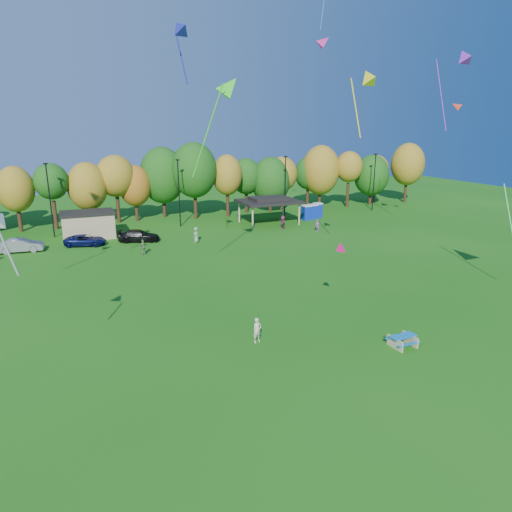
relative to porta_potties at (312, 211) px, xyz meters
name	(u,v)px	position (x,y,z in m)	size (l,w,h in m)	color
ground	(313,363)	(-21.46, -37.73, -1.10)	(160.00, 160.00, 0.00)	#19600F
tree_line	(148,180)	(-22.48, 7.79, 4.82)	(93.57, 10.55, 11.15)	black
lamp_posts	(179,191)	(-19.46, 2.27, 3.80)	(64.50, 0.25, 9.09)	black
utility_building	(88,225)	(-31.46, 0.27, 0.54)	(6.30, 4.30, 3.25)	tan
pavilion	(269,201)	(-7.46, -0.73, 2.13)	(8.20, 6.20, 3.77)	tan
porta_potties	(312,211)	(0.00, 0.00, 0.00)	(3.75, 2.31, 2.18)	#0D29AA
picnic_table	(403,340)	(-15.21, -38.08, -0.67)	(1.74, 1.46, 0.73)	tan
kite_flyer	(257,330)	(-23.40, -33.99, -0.27)	(0.60, 0.39, 1.65)	beige
car_b	(21,245)	(-38.77, -3.97, -0.34)	(1.60, 4.60, 1.52)	gray
car_c	(85,240)	(-32.12, -3.79, -0.46)	(2.13, 4.61, 1.28)	#0C1348
car_d	(139,236)	(-26.10, -4.21, -0.39)	(1.97, 4.84, 1.41)	black
far_person_0	(196,235)	(-19.89, -7.27, -0.17)	(0.91, 0.59, 1.85)	#789D6B
far_person_2	(143,247)	(-26.61, -10.39, -0.26)	(0.98, 0.41, 1.67)	#64814F
far_person_4	(317,226)	(-3.70, -7.80, -0.32)	(0.57, 0.37, 1.56)	#9E4CA1
far_person_5	(283,222)	(-7.18, -4.71, -0.17)	(1.72, 0.55, 1.85)	#843752
kite_2	(341,246)	(-17.14, -33.54, 4.51)	(1.31, 1.29, 1.03)	#FF0E7E
kite_4	(464,57)	(4.97, -20.71, 18.96)	(1.69, 4.89, 8.39)	purple
kite_8	(324,42)	(-8.71, -16.27, 20.19)	(1.99, 1.74, 1.66)	#C32075
kite_9	(456,106)	(8.75, -16.71, 14.43)	(1.74, 1.69, 1.41)	red
kite_11	(368,77)	(-11.20, -27.15, 15.85)	(1.40, 3.32, 5.50)	yellow
kite_12	(230,87)	(-21.74, -24.98, 14.97)	(4.52, 2.18, 7.54)	#2ACC1B
kite_13	(179,28)	(-25.09, -23.93, 18.86)	(1.65, 2.83, 4.52)	navy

